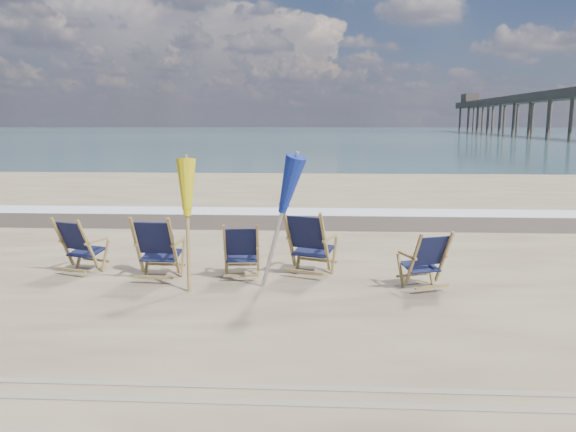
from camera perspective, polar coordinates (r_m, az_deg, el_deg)
name	(u,v)px	position (r m, az deg, el deg)	size (l,w,h in m)	color
ocean	(317,132)	(135.15, 2.98, 8.50)	(400.00, 400.00, 0.00)	#3B5D62
surf_foam	(300,211)	(15.63, 1.24, 0.47)	(200.00, 1.40, 0.01)	silver
wet_sand_strip	(298,221)	(14.15, 1.03, -0.50)	(200.00, 2.60, 0.00)	#42362A
tire_tracks	(255,420)	(5.00, -3.37, -20.00)	(80.00, 1.30, 0.01)	gray
beach_chair_0	(88,247)	(9.60, -19.63, -2.99)	(0.61, 0.69, 0.96)	#121636
beach_chair_1	(174,249)	(8.85, -11.53, -3.32)	(0.68, 0.76, 1.06)	#121636
beach_chair_2	(258,251)	(8.87, -3.11, -3.58)	(0.59, 0.66, 0.92)	#121636
beach_chair_3	(325,245)	(8.88, 3.78, -2.97)	(0.70, 0.79, 1.10)	#121636
beach_chair_4	(444,259)	(8.65, 15.57, -4.27)	(0.59, 0.66, 0.92)	#121636
umbrella_yellow	(187,194)	(8.34, -10.25, 2.21)	(0.30, 0.30, 1.94)	olive
umbrella_blue	(277,186)	(8.11, -1.09, 3.02)	(0.30, 0.30, 2.07)	#A5A5AD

